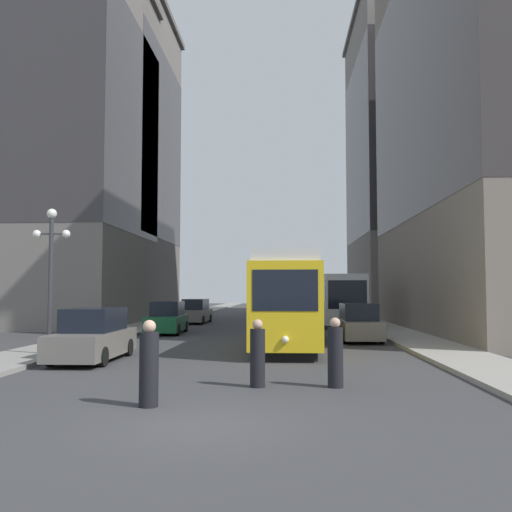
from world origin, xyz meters
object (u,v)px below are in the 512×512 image
object	(u,v)px
parked_car_right_far	(358,323)
parked_car_left_far	(195,312)
parked_car_left_mid	(93,336)
pedestrian_crossing_far	(335,355)
lamp_post_left_near	(51,258)
pedestrian_crossing_near	(149,366)
pedestrian_on_sidewalk	(258,355)
transit_bus	(336,298)
parked_car_left_near	(167,319)
streetcar	(287,298)

from	to	relation	value
parked_car_right_far	parked_car_left_far	bearing A→B (deg)	-54.85
parked_car_right_far	parked_car_left_far	xyz separation A→B (m)	(-10.26, 14.52, -0.00)
parked_car_left_mid	pedestrian_crossing_far	xyz separation A→B (m)	(7.92, -5.02, -0.03)
lamp_post_left_near	pedestrian_crossing_near	bearing A→B (deg)	-55.74
pedestrian_crossing_far	pedestrian_on_sidewalk	world-z (taller)	pedestrian_crossing_far
transit_bus	parked_car_right_far	size ratio (longest dim) A/B	2.36
transit_bus	pedestrian_crossing_near	distance (m)	28.33
parked_car_left_far	lamp_post_left_near	size ratio (longest dim) A/B	0.92
parked_car_left_near	pedestrian_crossing_far	bearing A→B (deg)	-67.44
transit_bus	lamp_post_left_near	world-z (taller)	lamp_post_left_near
pedestrian_on_sidewalk	parked_car_left_near	bearing A→B (deg)	-67.92
parked_car_left_near	parked_car_left_mid	xyz separation A→B (m)	(0.00, -12.49, 0.00)
lamp_post_left_near	parked_car_left_far	bearing A→B (deg)	85.05
parked_car_left_near	parked_car_left_far	bearing A→B (deg)	88.21
parked_car_right_far	pedestrian_on_sidewalk	size ratio (longest dim) A/B	2.90
parked_car_right_far	pedestrian_on_sidewalk	xyz separation A→B (m)	(-4.30, -13.30, -0.05)
parked_car_left_far	lamp_post_left_near	bearing A→B (deg)	-92.26
parked_car_left_near	parked_car_left_mid	distance (m)	12.49
parked_car_left_near	parked_car_left_mid	size ratio (longest dim) A/B	0.99
parked_car_right_far	pedestrian_crossing_near	size ratio (longest dim) A/B	2.73
pedestrian_crossing_far	parked_car_right_far	bearing A→B (deg)	-3.13
transit_bus	parked_car_right_far	bearing A→B (deg)	-91.46
pedestrian_crossing_near	parked_car_left_near	bearing A→B (deg)	-0.02
parked_car_left_far	parked_car_left_mid	bearing A→B (deg)	-87.32
parked_car_left_mid	lamp_post_left_near	distance (m)	3.47
transit_bus	pedestrian_on_sidewalk	bearing A→B (deg)	-101.07
streetcar	lamp_post_left_near	bearing A→B (deg)	-150.27
parked_car_left_mid	streetcar	bearing A→B (deg)	39.40
parked_car_left_mid	parked_car_left_far	world-z (taller)	same
transit_bus	parked_car_left_far	world-z (taller)	transit_bus
streetcar	parked_car_left_mid	bearing A→B (deg)	-139.72
parked_car_left_near	pedestrian_crossing_far	distance (m)	19.21
parked_car_right_far	lamp_post_left_near	bearing A→B (deg)	31.42
parked_car_left_mid	parked_car_left_near	bearing A→B (deg)	89.94
streetcar	transit_bus	bearing A→B (deg)	76.98
transit_bus	parked_car_right_far	world-z (taller)	transit_bus
parked_car_left_far	pedestrian_on_sidewalk	bearing A→B (deg)	-75.23
parked_car_left_far	pedestrian_crossing_far	world-z (taller)	parked_car_left_far
transit_bus	streetcar	bearing A→B (deg)	-105.04
parked_car_left_far	pedestrian_on_sidewalk	xyz separation A→B (m)	(5.95, -27.81, -0.05)
transit_bus	parked_car_left_far	distance (m)	10.73
pedestrian_crossing_near	parked_car_left_far	bearing A→B (deg)	-3.60
parked_car_right_far	pedestrian_crossing_far	size ratio (longest dim) A/B	2.82
parked_car_left_far	pedestrian_crossing_near	distance (m)	30.55
streetcar	parked_car_right_far	bearing A→B (deg)	38.18
parked_car_right_far	parked_car_left_far	world-z (taller)	same
streetcar	parked_car_left_near	size ratio (longest dim) A/B	2.55
parked_car_left_far	pedestrian_crossing_near	world-z (taller)	parked_car_left_far
pedestrian_crossing_near	pedestrian_crossing_far	world-z (taller)	pedestrian_crossing_near
transit_bus	pedestrian_crossing_far	size ratio (longest dim) A/B	6.66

